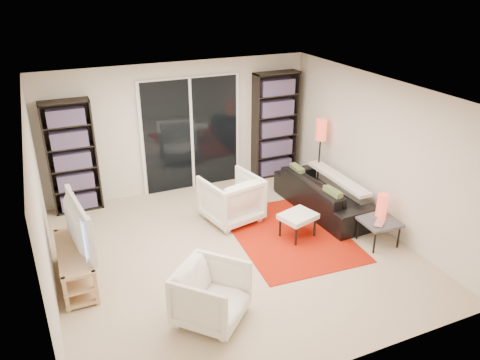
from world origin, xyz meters
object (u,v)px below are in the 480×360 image
sofa (324,194)px  ottoman (298,217)px  bookshelf_right (275,125)px  side_table (379,223)px  armchair_back (231,198)px  tv_stand (76,264)px  bookshelf_left (72,157)px  armchair_front (211,295)px  floor_lamp (321,137)px

sofa → ottoman: bearing=122.5°
bookshelf_right → side_table: bookshelf_right is taller
sofa → armchair_back: bearing=76.2°
tv_stand → ottoman: (3.30, -0.18, 0.08)m
bookshelf_left → sofa: size_ratio=0.95×
armchair_front → floor_lamp: bearing=-3.9°
bookshelf_right → armchair_front: size_ratio=2.69×
armchair_front → ottoman: (1.90, 1.26, -0.01)m
armchair_back → side_table: (1.77, -1.59, -0.04)m
bookshelf_right → bookshelf_left: bearing=180.0°
bookshelf_right → sofa: bookshelf_right is taller
sofa → armchair_front: (-2.77, -1.88, 0.05)m
bookshelf_right → armchair_front: bearing=-126.9°
sofa → ottoman: (-0.87, -0.62, 0.04)m
bookshelf_left → armchair_back: bookshelf_left is taller
sofa → ottoman: 1.07m
tv_stand → bookshelf_left: bearing=83.2°
armchair_back → floor_lamp: bearing=179.4°
tv_stand → armchair_back: (2.56, 0.75, 0.13)m
tv_stand → armchair_back: armchair_back is taller
floor_lamp → bookshelf_right: bearing=110.2°
bookshelf_right → tv_stand: 4.72m
ottoman → side_table: (1.03, -0.66, 0.02)m
bookshelf_left → ottoman: bearing=-37.7°
armchair_front → floor_lamp: (3.09, 2.57, 0.72)m
bookshelf_left → side_table: size_ratio=3.46×
bookshelf_left → tv_stand: 2.30m
ottoman → armchair_back: bearing=128.5°
floor_lamp → armchair_front: bearing=-140.3°
ottoman → floor_lamp: (1.19, 1.31, 0.74)m
ottoman → bookshelf_right: bearing=71.1°
armchair_front → tv_stand: bearing=90.7°
tv_stand → sofa: (4.17, 0.44, 0.04)m
tv_stand → sofa: 4.20m
bookshelf_right → armchair_front: 4.57m
floor_lamp → armchair_back: bearing=-168.7°
bookshelf_right → armchair_back: (-1.55, -1.43, -0.65)m
tv_stand → side_table: (4.33, -0.84, 0.10)m
armchair_back → tv_stand: bearing=4.4°
armchair_back → armchair_front: armchair_back is taller
bookshelf_left → ottoman: 3.90m
armchair_front → bookshelf_left: bearing=64.0°
armchair_back → ottoman: (0.74, -0.93, -0.05)m
armchair_back → floor_lamp: (1.93, 0.38, 0.68)m
bookshelf_left → armchair_back: size_ratio=2.24×
tv_stand → armchair_back: 2.67m
tv_stand → bookshelf_right: bearing=27.9°
armchair_back → side_table: size_ratio=1.55×
bookshelf_left → sofa: 4.34m
ottoman → sofa: bearing=35.4°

